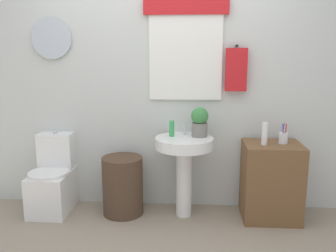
{
  "coord_description": "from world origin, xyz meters",
  "views": [
    {
      "loc": [
        0.29,
        -2.42,
        1.55
      ],
      "look_at": [
        0.08,
        0.8,
        0.88
      ],
      "focal_mm": 38.8,
      "sensor_mm": 36.0,
      "label": 1
    }
  ],
  "objects_px": {
    "potted_plant": "(200,121)",
    "toothbrush_cup": "(283,138)",
    "soap_bottle": "(172,129)",
    "lotion_bottle": "(265,134)",
    "laundry_hamper": "(123,186)",
    "toilet": "(53,182)",
    "wooden_cabinet": "(271,181)",
    "pedestal_sink": "(184,156)"
  },
  "relations": [
    {
      "from": "potted_plant",
      "to": "toothbrush_cup",
      "type": "relative_size",
      "value": 1.49
    },
    {
      "from": "toothbrush_cup",
      "to": "soap_bottle",
      "type": "bearing_deg",
      "value": 178.33
    },
    {
      "from": "lotion_bottle",
      "to": "laundry_hamper",
      "type": "bearing_deg",
      "value": 178.25
    },
    {
      "from": "laundry_hamper",
      "to": "potted_plant",
      "type": "xyz_separation_m",
      "value": [
        0.73,
        0.06,
        0.63
      ]
    },
    {
      "from": "toilet",
      "to": "toothbrush_cup",
      "type": "distance_m",
      "value": 2.25
    },
    {
      "from": "laundry_hamper",
      "to": "potted_plant",
      "type": "distance_m",
      "value": 0.96
    },
    {
      "from": "wooden_cabinet",
      "to": "toilet",
      "type": "bearing_deg",
      "value": 179.04
    },
    {
      "from": "pedestal_sink",
      "to": "toothbrush_cup",
      "type": "height_order",
      "value": "toothbrush_cup"
    },
    {
      "from": "laundry_hamper",
      "to": "toothbrush_cup",
      "type": "xyz_separation_m",
      "value": [
        1.49,
        0.02,
        0.49
      ]
    },
    {
      "from": "toilet",
      "to": "potted_plant",
      "type": "distance_m",
      "value": 1.56
    },
    {
      "from": "toilet",
      "to": "laundry_hamper",
      "type": "relative_size",
      "value": 1.37
    },
    {
      "from": "pedestal_sink",
      "to": "lotion_bottle",
      "type": "height_order",
      "value": "lotion_bottle"
    },
    {
      "from": "pedestal_sink",
      "to": "toilet",
      "type": "bearing_deg",
      "value": 178.43
    },
    {
      "from": "potted_plant",
      "to": "toothbrush_cup",
      "type": "xyz_separation_m",
      "value": [
        0.76,
        -0.04,
        -0.13
      ]
    },
    {
      "from": "soap_bottle",
      "to": "toothbrush_cup",
      "type": "relative_size",
      "value": 0.8
    },
    {
      "from": "wooden_cabinet",
      "to": "soap_bottle",
      "type": "relative_size",
      "value": 4.89
    },
    {
      "from": "wooden_cabinet",
      "to": "potted_plant",
      "type": "relative_size",
      "value": 2.62
    },
    {
      "from": "toilet",
      "to": "potted_plant",
      "type": "bearing_deg",
      "value": 0.99
    },
    {
      "from": "laundry_hamper",
      "to": "toilet",
      "type": "bearing_deg",
      "value": 177.11
    },
    {
      "from": "pedestal_sink",
      "to": "toothbrush_cup",
      "type": "relative_size",
      "value": 4.13
    },
    {
      "from": "soap_bottle",
      "to": "lotion_bottle",
      "type": "distance_m",
      "value": 0.85
    },
    {
      "from": "potted_plant",
      "to": "toothbrush_cup",
      "type": "bearing_deg",
      "value": -2.99
    },
    {
      "from": "toilet",
      "to": "wooden_cabinet",
      "type": "distance_m",
      "value": 2.1
    },
    {
      "from": "toilet",
      "to": "wooden_cabinet",
      "type": "height_order",
      "value": "toilet"
    },
    {
      "from": "potted_plant",
      "to": "toilet",
      "type": "bearing_deg",
      "value": -179.01
    },
    {
      "from": "pedestal_sink",
      "to": "wooden_cabinet",
      "type": "xyz_separation_m",
      "value": [
        0.81,
        -0.0,
        -0.23
      ]
    },
    {
      "from": "pedestal_sink",
      "to": "lotion_bottle",
      "type": "bearing_deg",
      "value": -3.17
    },
    {
      "from": "wooden_cabinet",
      "to": "laundry_hamper",
      "type": "bearing_deg",
      "value": 180.0
    },
    {
      "from": "pedestal_sink",
      "to": "soap_bottle",
      "type": "xyz_separation_m",
      "value": [
        -0.12,
        0.05,
        0.25
      ]
    },
    {
      "from": "potted_plant",
      "to": "lotion_bottle",
      "type": "height_order",
      "value": "potted_plant"
    },
    {
      "from": "laundry_hamper",
      "to": "soap_bottle",
      "type": "xyz_separation_m",
      "value": [
        0.47,
        0.05,
        0.56
      ]
    },
    {
      "from": "pedestal_sink",
      "to": "potted_plant",
      "type": "distance_m",
      "value": 0.36
    },
    {
      "from": "pedestal_sink",
      "to": "toothbrush_cup",
      "type": "distance_m",
      "value": 0.92
    },
    {
      "from": "potted_plant",
      "to": "pedestal_sink",
      "type": "bearing_deg",
      "value": -156.8
    },
    {
      "from": "soap_bottle",
      "to": "lotion_bottle",
      "type": "height_order",
      "value": "lotion_bottle"
    },
    {
      "from": "toilet",
      "to": "wooden_cabinet",
      "type": "relative_size",
      "value": 1.07
    },
    {
      "from": "toilet",
      "to": "toothbrush_cup",
      "type": "height_order",
      "value": "toothbrush_cup"
    },
    {
      "from": "wooden_cabinet",
      "to": "potted_plant",
      "type": "height_order",
      "value": "potted_plant"
    },
    {
      "from": "laundry_hamper",
      "to": "lotion_bottle",
      "type": "relative_size",
      "value": 2.76
    },
    {
      "from": "potted_plant",
      "to": "lotion_bottle",
      "type": "xyz_separation_m",
      "value": [
        0.58,
        -0.1,
        -0.09
      ]
    },
    {
      "from": "pedestal_sink",
      "to": "soap_bottle",
      "type": "distance_m",
      "value": 0.28
    },
    {
      "from": "laundry_hamper",
      "to": "wooden_cabinet",
      "type": "bearing_deg",
      "value": 0.0
    }
  ]
}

